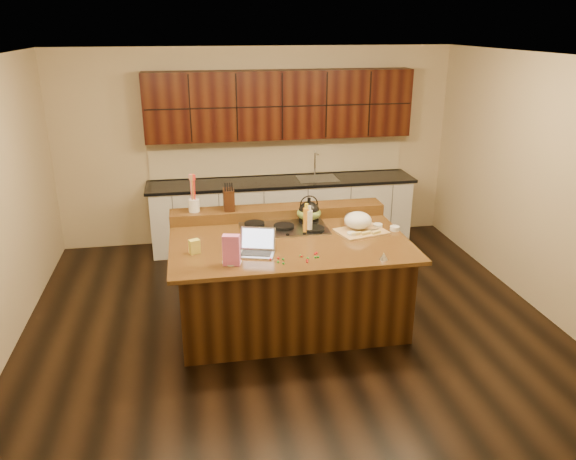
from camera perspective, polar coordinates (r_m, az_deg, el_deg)
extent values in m
cube|color=black|center=(6.10, 0.08, -9.04)|extent=(5.50, 5.00, 0.01)
cube|color=silver|center=(5.32, 0.10, 17.28)|extent=(5.50, 5.00, 0.01)
cube|color=#C3B088|center=(7.97, -3.16, 8.44)|extent=(5.50, 0.01, 2.70)
cube|color=#C3B088|center=(3.32, 7.93, -9.48)|extent=(5.50, 0.01, 2.70)
cube|color=#C3B088|center=(6.62, 24.34, 4.17)|extent=(0.01, 5.00, 2.70)
cube|color=black|center=(5.90, 0.09, -5.27)|extent=(2.22, 1.42, 0.88)
cube|color=black|center=(5.71, 0.09, -1.11)|extent=(2.40, 1.60, 0.04)
cube|color=black|center=(6.33, -1.04, 1.84)|extent=(2.40, 0.30, 0.12)
cube|color=gray|center=(5.98, -0.42, 0.15)|extent=(0.92, 0.52, 0.02)
cylinder|color=black|center=(6.05, -3.43, 0.59)|extent=(0.22, 0.22, 0.03)
cylinder|color=black|center=(6.15, 2.13, 0.93)|extent=(0.22, 0.22, 0.03)
cylinder|color=black|center=(5.81, -3.12, -0.26)|extent=(0.22, 0.22, 0.03)
cylinder|color=black|center=(5.91, 2.66, 0.10)|extent=(0.22, 0.22, 0.03)
cylinder|color=black|center=(5.97, -0.42, 0.35)|extent=(0.22, 0.22, 0.03)
cube|color=silver|center=(7.92, -0.58, 1.65)|extent=(3.60, 0.62, 0.90)
cube|color=black|center=(7.79, -0.59, 4.93)|extent=(3.70, 0.66, 0.04)
cube|color=gray|center=(7.88, 3.01, 5.20)|extent=(0.55, 0.42, 0.01)
cylinder|color=gray|center=(8.00, 2.74, 6.81)|extent=(0.02, 0.02, 0.36)
cube|color=black|center=(7.72, -0.81, 12.61)|extent=(3.60, 0.34, 0.90)
cube|color=#C3B088|center=(8.01, -0.97, 7.44)|extent=(3.60, 0.03, 0.50)
ellipsoid|color=black|center=(6.11, 2.14, 1.98)|extent=(0.26, 0.26, 0.20)
ellipsoid|color=olive|center=(6.12, 2.14, 1.73)|extent=(0.29, 0.29, 0.15)
cube|color=#B7B7BC|center=(5.33, -3.25, -2.46)|extent=(0.39, 0.31, 0.02)
cube|color=black|center=(5.32, -3.25, -2.37)|extent=(0.31, 0.21, 0.00)
cube|color=#B7B7BC|center=(5.39, -3.07, -0.84)|extent=(0.34, 0.16, 0.22)
cube|color=silver|center=(5.38, -3.08, -0.86)|extent=(0.31, 0.14, 0.18)
cylinder|color=orange|center=(5.83, 1.87, 0.96)|extent=(0.07, 0.07, 0.27)
cylinder|color=silver|center=(5.83, 2.18, 0.83)|extent=(0.08, 0.08, 0.25)
cube|color=tan|center=(5.93, 7.44, -0.16)|extent=(0.57, 0.48, 0.02)
ellipsoid|color=white|center=(5.95, 7.12, 0.98)|extent=(0.29, 0.29, 0.18)
cube|color=#EDD872|center=(5.79, 6.95, -0.38)|extent=(0.11, 0.03, 0.03)
cube|color=#EDD872|center=(5.82, 7.97, -0.31)|extent=(0.11, 0.03, 0.03)
cube|color=#EDD872|center=(5.85, 8.98, -0.24)|extent=(0.11, 0.03, 0.03)
cylinder|color=gray|center=(5.94, 8.50, 0.00)|extent=(0.19, 0.08, 0.01)
cylinder|color=white|center=(5.80, 6.50, -0.46)|extent=(0.12, 0.12, 0.04)
cylinder|color=white|center=(6.04, 10.79, 0.17)|extent=(0.11, 0.11, 0.04)
cylinder|color=white|center=(6.08, 9.10, 0.41)|extent=(0.11, 0.11, 0.04)
cylinder|color=#996B3F|center=(6.14, 6.87, 0.93)|extent=(0.26, 0.26, 0.09)
cone|color=silver|center=(5.28, 9.70, -2.62)|extent=(0.10, 0.10, 0.07)
cube|color=pink|center=(5.09, -5.77, -2.04)|extent=(0.17, 0.12, 0.29)
cylinder|color=white|center=(5.18, -5.72, -3.25)|extent=(0.23, 0.23, 0.01)
cube|color=#D1CA49|center=(5.41, -9.47, -1.66)|extent=(0.12, 0.10, 0.14)
cylinder|color=white|center=(6.22, -9.52, 2.47)|extent=(0.16, 0.16, 0.14)
cube|color=black|center=(6.22, -6.03, 3.09)|extent=(0.12, 0.19, 0.23)
ellipsoid|color=red|center=(5.33, 2.78, -2.43)|extent=(0.02, 0.02, 0.02)
ellipsoid|color=#198C26|center=(5.23, 2.00, -2.86)|extent=(0.02, 0.02, 0.02)
ellipsoid|color=red|center=(5.23, -0.98, -2.86)|extent=(0.02, 0.02, 0.02)
ellipsoid|color=#198C26|center=(5.28, 1.28, -2.62)|extent=(0.02, 0.02, 0.02)
ellipsoid|color=red|center=(5.35, 2.92, -2.33)|extent=(0.02, 0.02, 0.02)
ellipsoid|color=#198C26|center=(5.26, 3.07, -2.75)|extent=(0.02, 0.02, 0.02)
ellipsoid|color=red|center=(5.15, 1.96, -3.25)|extent=(0.02, 0.02, 0.02)
ellipsoid|color=#198C26|center=(5.25, 2.79, -2.79)|extent=(0.02, 0.02, 0.02)
ellipsoid|color=red|center=(5.19, 1.95, -3.05)|extent=(0.02, 0.02, 0.02)
ellipsoid|color=#198C26|center=(5.21, -0.50, -2.98)|extent=(0.02, 0.02, 0.02)
ellipsoid|color=red|center=(5.21, -1.79, -2.98)|extent=(0.02, 0.02, 0.02)
ellipsoid|color=#198C26|center=(5.15, -1.02, -3.25)|extent=(0.02, 0.02, 0.02)
ellipsoid|color=red|center=(5.27, 1.39, -2.69)|extent=(0.02, 0.02, 0.02)
ellipsoid|color=#198C26|center=(5.11, -0.48, -3.41)|extent=(0.02, 0.02, 0.02)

